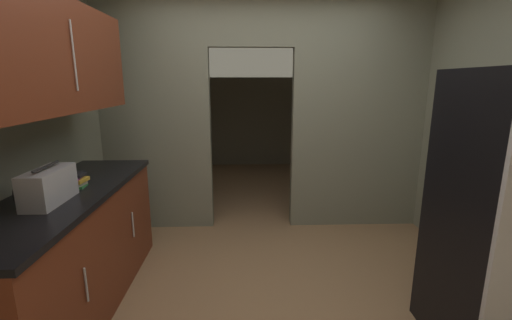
# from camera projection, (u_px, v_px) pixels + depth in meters

# --- Properties ---
(ground) EXTENTS (20.00, 20.00, 0.00)m
(ground) POSITION_uv_depth(u_px,v_px,m) (275.00, 307.00, 2.57)
(ground) COLOR #93704C
(kitchen_partition) EXTENTS (3.57, 0.12, 2.57)m
(kitchen_partition) POSITION_uv_depth(u_px,v_px,m) (267.00, 109.00, 3.78)
(kitchen_partition) COLOR gray
(kitchen_partition) RESTS_ON ground
(adjoining_room_shell) EXTENTS (3.57, 3.10, 2.57)m
(adjoining_room_shell) POSITION_uv_depth(u_px,v_px,m) (257.00, 104.00, 5.83)
(adjoining_room_shell) COLOR gray
(adjoining_room_shell) RESTS_ON ground
(lower_cabinet_run) EXTENTS (0.63, 1.99, 0.91)m
(lower_cabinet_run) POSITION_uv_depth(u_px,v_px,m) (71.00, 253.00, 2.45)
(lower_cabinet_run) COLOR maroon
(lower_cabinet_run) RESTS_ON ground
(upper_cabinet_counterside) EXTENTS (0.36, 1.79, 0.72)m
(upper_cabinet_counterside) POSITION_uv_depth(u_px,v_px,m) (44.00, 56.00, 2.15)
(upper_cabinet_counterside) COLOR maroon
(boombox) EXTENTS (0.18, 0.40, 0.24)m
(boombox) POSITION_uv_depth(u_px,v_px,m) (48.00, 186.00, 2.13)
(boombox) COLOR #B2B2B7
(boombox) RESTS_ON lower_cabinet_run
(book_stack) EXTENTS (0.16, 0.16, 0.10)m
(book_stack) POSITION_uv_depth(u_px,v_px,m) (75.00, 181.00, 2.45)
(book_stack) COLOR #388C47
(book_stack) RESTS_ON lower_cabinet_run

